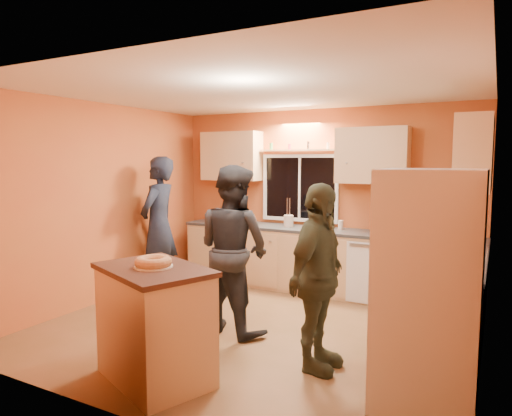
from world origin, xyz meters
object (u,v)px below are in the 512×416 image
Objects in this scene: island at (155,323)px; person_center at (234,249)px; refrigerator at (428,290)px; person_right at (318,278)px; person_left at (159,225)px.

person_center reaches higher than island.
refrigerator is 1.08× the size of person_right.
person_left is at bearing 158.89° from refrigerator.
person_left is at bearing -9.76° from person_center.
island is at bearing 28.26° from person_left.
person_center is 1.23m from person_right.
refrigerator is 2.18m from person_center.
island is 0.62× the size of person_left.
refrigerator is at bearing 39.03° from island.
refrigerator is at bearing 177.96° from person_center.
person_center reaches higher than person_right.
person_right is (2.85, -1.26, -0.12)m from person_left.
island is at bearing 129.03° from person_right.
person_center is (0.01, 1.29, 0.41)m from island.
island is at bearing -163.04° from refrigerator.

